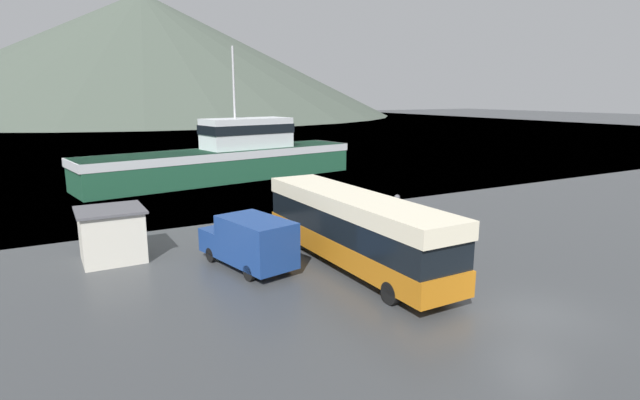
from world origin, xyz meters
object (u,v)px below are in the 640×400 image
object	(u,v)px
tour_bus	(353,226)
fishing_boat	(228,157)
dock_kiosk	(112,234)
storage_bin	(392,237)
delivery_van	(250,241)

from	to	relation	value
tour_bus	fishing_boat	xyz separation A→B (m)	(3.02, 26.08, 0.25)
tour_bus	dock_kiosk	distance (m)	11.51
fishing_boat	storage_bin	size ratio (longest dim) A/B	17.99
tour_bus	delivery_van	size ratio (longest dim) A/B	2.22
delivery_van	storage_bin	xyz separation A→B (m)	(7.54, -0.71, -0.70)
storage_bin	tour_bus	bearing A→B (deg)	-157.37
tour_bus	storage_bin	size ratio (longest dim) A/B	8.41
fishing_boat	storage_bin	bearing A→B (deg)	171.22
storage_bin	dock_kiosk	xyz separation A→B (m)	(-12.87, 4.99, 0.71)
tour_bus	dock_kiosk	xyz separation A→B (m)	(-9.58, 6.36, -0.61)
delivery_van	dock_kiosk	xyz separation A→B (m)	(-5.33, 4.27, 0.01)
fishing_boat	delivery_van	bearing A→B (deg)	153.75
delivery_van	fishing_boat	xyz separation A→B (m)	(7.27, 24.00, 0.87)
fishing_boat	tour_bus	bearing A→B (deg)	163.99
dock_kiosk	tour_bus	bearing A→B (deg)	-33.57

